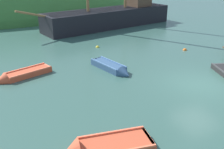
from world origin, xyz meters
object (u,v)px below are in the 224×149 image
(sailing_ship, at_px, (110,20))
(rowboat_center, at_px, (113,69))
(rowboat_outer_left, at_px, (20,76))
(buoy_orange, at_px, (185,50))
(buoy_yellow, at_px, (97,47))

(sailing_ship, distance_m, rowboat_center, 13.60)
(rowboat_outer_left, distance_m, buoy_orange, 12.86)
(buoy_orange, relative_size, buoy_yellow, 1.08)
(rowboat_center, height_order, buoy_orange, rowboat_center)
(sailing_ship, height_order, buoy_yellow, sailing_ship)
(buoy_yellow, bearing_deg, sailing_ship, 57.77)
(rowboat_outer_left, height_order, rowboat_center, rowboat_outer_left)
(rowboat_outer_left, relative_size, buoy_yellow, 12.46)
(buoy_yellow, bearing_deg, rowboat_center, -101.70)
(buoy_orange, distance_m, buoy_yellow, 7.20)
(sailing_ship, height_order, rowboat_center, sailing_ship)
(rowboat_outer_left, distance_m, rowboat_center, 5.78)
(rowboat_center, xyz_separation_m, buoy_yellow, (1.10, 5.33, -0.13))
(sailing_ship, distance_m, buoy_yellow, 8.38)
(rowboat_outer_left, relative_size, buoy_orange, 11.56)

